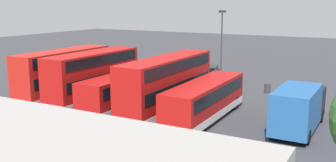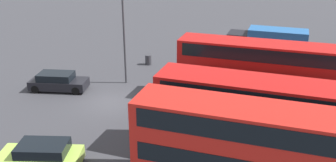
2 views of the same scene
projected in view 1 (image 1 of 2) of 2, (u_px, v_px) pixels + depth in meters
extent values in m
plane|color=#38383D|center=(184.00, 85.00, 42.79)|extent=(140.00, 140.00, 0.00)
cube|color=#B71411|center=(205.00, 99.00, 29.85)|extent=(2.78, 10.79, 2.60)
cube|color=silver|center=(205.00, 112.00, 30.05)|extent=(2.83, 10.83, 0.55)
cube|color=black|center=(205.00, 91.00, 29.73)|extent=(2.83, 9.99, 0.90)
cube|color=black|center=(229.00, 79.00, 34.41)|extent=(2.25, 0.11, 1.10)
cylinder|color=black|center=(211.00, 100.00, 34.02)|extent=(0.32, 1.11, 1.10)
cylinder|color=black|center=(235.00, 103.00, 32.99)|extent=(0.32, 1.11, 1.10)
cylinder|color=black|center=(168.00, 124.00, 27.15)|extent=(0.32, 1.11, 1.10)
cylinder|color=black|center=(198.00, 129.00, 26.12)|extent=(0.32, 1.11, 1.10)
cube|color=#B71411|center=(167.00, 83.00, 31.83)|extent=(2.70, 11.91, 4.20)
cube|color=silver|center=(167.00, 104.00, 32.19)|extent=(2.74, 11.95, 0.55)
cube|color=black|center=(167.00, 85.00, 31.87)|extent=(2.75, 11.11, 0.90)
cube|color=black|center=(167.00, 65.00, 31.53)|extent=(2.75, 11.11, 0.90)
cube|color=black|center=(197.00, 74.00, 37.01)|extent=(2.25, 0.09, 1.10)
cylinder|color=black|center=(180.00, 93.00, 36.64)|extent=(0.31, 1.10, 1.10)
cylinder|color=black|center=(202.00, 96.00, 35.59)|extent=(0.31, 1.10, 1.10)
cylinder|color=black|center=(124.00, 117.00, 28.82)|extent=(0.31, 1.10, 1.10)
cylinder|color=black|center=(150.00, 122.00, 27.76)|extent=(0.31, 1.10, 1.10)
cube|color=#B71411|center=(126.00, 89.00, 33.35)|extent=(2.73, 10.57, 2.60)
cube|color=silver|center=(126.00, 100.00, 33.55)|extent=(2.77, 10.61, 0.55)
cube|color=black|center=(126.00, 82.00, 33.23)|extent=(2.77, 9.77, 0.90)
cube|color=black|center=(157.00, 72.00, 37.80)|extent=(2.25, 0.10, 1.10)
cylinder|color=black|center=(139.00, 91.00, 37.42)|extent=(0.32, 1.10, 1.10)
cylinder|color=black|center=(160.00, 94.00, 36.38)|extent=(0.32, 1.10, 1.10)
cylinder|color=black|center=(87.00, 110.00, 30.75)|extent=(0.32, 1.10, 1.10)
cylinder|color=black|center=(110.00, 114.00, 29.71)|extent=(0.32, 1.10, 1.10)
cube|color=#B71411|center=(94.00, 75.00, 35.11)|extent=(2.57, 10.45, 4.20)
cube|color=silver|center=(94.00, 95.00, 35.47)|extent=(2.61, 10.49, 0.55)
cube|color=black|center=(94.00, 78.00, 35.15)|extent=(2.63, 9.65, 0.90)
cube|color=black|center=(93.00, 59.00, 34.82)|extent=(2.63, 9.65, 0.90)
cube|color=black|center=(127.00, 69.00, 39.65)|extent=(2.25, 0.06, 1.10)
cylinder|color=black|center=(110.00, 87.00, 39.30)|extent=(0.30, 1.10, 1.10)
cylinder|color=black|center=(129.00, 89.00, 38.22)|extent=(0.30, 1.10, 1.10)
cylinder|color=black|center=(55.00, 104.00, 32.75)|extent=(0.30, 1.10, 1.10)
cylinder|color=black|center=(75.00, 107.00, 31.68)|extent=(0.30, 1.10, 1.10)
cube|color=red|center=(64.00, 72.00, 36.57)|extent=(2.69, 10.58, 4.20)
cube|color=silver|center=(65.00, 91.00, 36.93)|extent=(2.73, 10.62, 0.55)
cube|color=black|center=(64.00, 75.00, 36.61)|extent=(2.74, 9.79, 0.90)
cube|color=black|center=(63.00, 57.00, 36.27)|extent=(2.74, 9.79, 0.90)
cube|color=black|center=(100.00, 67.00, 41.18)|extent=(2.25, 0.09, 1.10)
cylinder|color=black|center=(83.00, 84.00, 40.81)|extent=(0.31, 1.10, 1.10)
cylinder|color=black|center=(100.00, 86.00, 39.76)|extent=(0.31, 1.10, 1.10)
cylinder|color=black|center=(24.00, 100.00, 34.13)|extent=(0.31, 1.10, 1.10)
cylinder|color=black|center=(43.00, 103.00, 33.07)|extent=(0.31, 1.10, 1.10)
cube|color=#235999|center=(296.00, 109.00, 26.49)|extent=(2.51, 5.51, 2.80)
cube|color=black|center=(306.00, 101.00, 29.75)|extent=(2.50, 2.01, 2.20)
cylinder|color=black|center=(290.00, 112.00, 30.49)|extent=(0.28, 1.00, 1.00)
cylinder|color=black|center=(321.00, 116.00, 29.41)|extent=(0.28, 1.00, 1.00)
cylinder|color=black|center=(272.00, 132.00, 25.79)|extent=(0.28, 1.00, 1.00)
cylinder|color=black|center=(308.00, 137.00, 24.71)|extent=(0.28, 1.00, 1.00)
cube|color=#A5D14C|center=(120.00, 74.00, 46.54)|extent=(2.95, 4.59, 0.70)
cube|color=black|center=(119.00, 69.00, 46.23)|extent=(2.31, 2.92, 0.55)
cylinder|color=black|center=(118.00, 73.00, 48.22)|extent=(0.39, 0.68, 0.64)
cylinder|color=black|center=(130.00, 74.00, 47.88)|extent=(0.39, 0.68, 0.64)
cylinder|color=black|center=(109.00, 78.00, 45.29)|extent=(0.39, 0.68, 0.64)
cylinder|color=black|center=(122.00, 78.00, 44.95)|extent=(0.39, 0.68, 0.64)
cube|color=black|center=(209.00, 74.00, 46.62)|extent=(2.78, 4.76, 0.70)
cube|color=black|center=(210.00, 68.00, 46.69)|extent=(2.21, 2.98, 0.55)
cylinder|color=black|center=(214.00, 78.00, 44.91)|extent=(0.36, 0.67, 0.64)
cylinder|color=black|center=(200.00, 78.00, 45.34)|extent=(0.36, 0.67, 0.64)
cylinder|color=black|center=(218.00, 74.00, 47.99)|extent=(0.36, 0.67, 0.64)
cylinder|color=black|center=(205.00, 73.00, 48.42)|extent=(0.36, 0.67, 0.64)
cylinder|color=#38383D|center=(221.00, 51.00, 40.70)|extent=(0.16, 0.16, 7.85)
cube|color=#262628|center=(222.00, 11.00, 39.90)|extent=(0.70, 0.30, 0.24)
cylinder|color=#333338|center=(267.00, 88.00, 38.98)|extent=(0.60, 0.60, 0.95)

